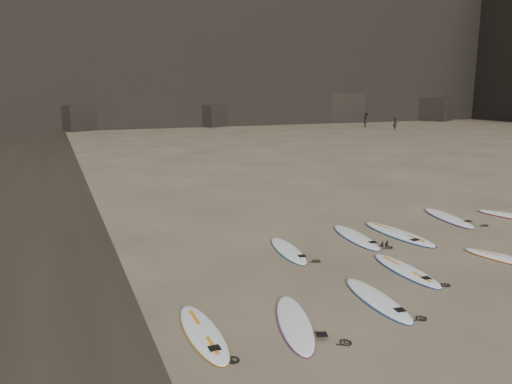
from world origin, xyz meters
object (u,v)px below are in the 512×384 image
(surfboard_2, at_px, (406,270))
(person_b, at_px, (367,120))
(surfboard_6, at_px, (356,237))
(surfboard_8, at_px, (448,217))
(surfboard_5, at_px, (288,250))
(surfboard_1, at_px, (377,299))
(surfboard_0, at_px, (295,323))
(surfboard_7, at_px, (398,233))
(surfboard_11, at_px, (203,332))
(person_a, at_px, (395,122))
(surfboard_3, at_px, (510,259))

(surfboard_2, xyz_separation_m, person_b, (24.80, 37.55, 0.73))
(surfboard_6, bearing_deg, surfboard_8, 16.25)
(surfboard_5, distance_m, person_b, 44.20)
(surfboard_1, bearing_deg, surfboard_0, -166.95)
(surfboard_7, relative_size, surfboard_11, 1.22)
(surfboard_11, xyz_separation_m, person_b, (29.92, 38.66, 0.73))
(surfboard_0, height_order, surfboard_2, same)
(surfboard_1, distance_m, surfboard_8, 7.34)
(surfboard_1, distance_m, surfboard_2, 1.91)
(surfboard_8, bearing_deg, person_a, 66.06)
(surfboard_11, bearing_deg, surfboard_5, 46.42)
(surfboard_5, distance_m, surfboard_7, 3.55)
(surfboard_3, height_order, person_b, person_b)
(surfboard_8, bearing_deg, surfboard_1, -132.23)
(surfboard_0, height_order, surfboard_6, surfboard_6)
(surfboard_3, xyz_separation_m, surfboard_5, (-4.66, 2.67, 0.00))
(surfboard_1, xyz_separation_m, surfboard_8, (5.88, 4.39, 0.01))
(surfboard_11, height_order, person_a, person_a)
(surfboard_5, relative_size, surfboard_8, 0.87)
(surfboard_7, relative_size, person_b, 1.78)
(surfboard_5, xyz_separation_m, surfboard_11, (-3.26, -3.41, 0.00))
(surfboard_3, height_order, person_a, person_a)
(surfboard_1, bearing_deg, surfboard_11, -175.24)
(surfboard_0, distance_m, surfboard_1, 1.98)
(surfboard_8, bearing_deg, surfboard_7, -150.49)
(surfboard_6, bearing_deg, surfboard_7, -2.33)
(surfboard_6, relative_size, surfboard_7, 0.90)
(surfboard_6, bearing_deg, person_b, 61.52)
(surfboard_6, relative_size, surfboard_11, 1.09)
(surfboard_3, relative_size, surfboard_5, 0.99)
(surfboard_3, bearing_deg, surfboard_8, 48.66)
(surfboard_1, distance_m, surfboard_3, 4.43)
(surfboard_1, xyz_separation_m, person_a, (26.43, 33.77, 0.72))
(person_a, distance_m, person_b, 4.87)
(surfboard_0, xyz_separation_m, surfboard_1, (1.95, 0.30, -0.00))
(surfboard_8, xyz_separation_m, person_b, (20.49, 34.25, 0.73))
(surfboard_3, height_order, surfboard_7, surfboard_7)
(surfboard_6, distance_m, surfboard_7, 1.31)
(surfboard_5, xyz_separation_m, surfboard_7, (3.55, 0.12, 0.01))
(surfboard_0, xyz_separation_m, person_b, (28.32, 38.93, 0.73))
(surfboard_0, distance_m, surfboard_7, 6.46)
(surfboard_2, height_order, person_b, person_b)
(surfboard_7, bearing_deg, surfboard_11, -156.42)
(person_a, bearing_deg, person_b, 15.34)
(surfboard_2, height_order, surfboard_7, surfboard_7)
(surfboard_5, bearing_deg, person_a, 55.38)
(surfboard_6, height_order, surfboard_7, surfboard_7)
(surfboard_8, xyz_separation_m, surfboard_11, (-9.43, -4.41, -0.01))
(surfboard_0, relative_size, surfboard_2, 0.99)
(surfboard_11, bearing_deg, surfboard_1, 0.46)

